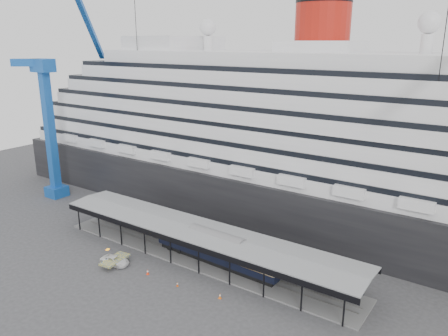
{
  "coord_description": "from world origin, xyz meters",
  "views": [
    {
      "loc": [
        40.64,
        -46.81,
        34.89
      ],
      "look_at": [
        2.76,
        8.0,
        15.42
      ],
      "focal_mm": 35.0,
      "sensor_mm": 36.0,
      "label": 1
    }
  ],
  "objects": [
    {
      "name": "platform_canopy",
      "position": [
        0.0,
        5.0,
        2.36
      ],
      "size": [
        56.0,
        9.18,
        5.3
      ],
      "color": "slate",
      "rests_on": "ground"
    },
    {
      "name": "ground",
      "position": [
        0.0,
        0.0,
        0.0
      ],
      "size": [
        200.0,
        200.0,
        0.0
      ],
      "primitive_type": "plane",
      "color": "#38383A",
      "rests_on": "ground"
    },
    {
      "name": "cruise_ship",
      "position": [
        0.05,
        32.0,
        18.35
      ],
      "size": [
        130.0,
        30.0,
        43.9
      ],
      "color": "black",
      "rests_on": "ground"
    },
    {
      "name": "port_truck",
      "position": [
        -10.03,
        -4.58,
        0.68
      ],
      "size": [
        5.13,
        2.81,
        1.36
      ],
      "primitive_type": "imported",
      "rotation": [
        0.0,
        0.0,
        1.69
      ],
      "color": "white",
      "rests_on": "ground"
    },
    {
      "name": "crane_blue",
      "position": [
        -45.11,
        10.62,
        19.96
      ],
      "size": [
        22.63,
        19.19,
        47.6
      ],
      "color": "#1651A9",
      "rests_on": "ground"
    },
    {
      "name": "traffic_cone_left",
      "position": [
        -3.48,
        -3.85,
        0.41
      ],
      "size": [
        0.46,
        0.46,
        0.83
      ],
      "rotation": [
        0.0,
        0.0,
        -0.08
      ],
      "color": "#F6320D",
      "rests_on": "ground"
    },
    {
      "name": "pullman_carriage",
      "position": [
        3.37,
        5.0,
        2.76
      ],
      "size": [
        23.36,
        3.78,
        22.85
      ],
      "rotation": [
        0.0,
        0.0,
        -0.03
      ],
      "color": "black",
      "rests_on": "ground"
    },
    {
      "name": "traffic_cone_right",
      "position": [
        9.57,
        -2.87,
        0.4
      ],
      "size": [
        0.41,
        0.41,
        0.8
      ],
      "rotation": [
        0.0,
        0.0,
        -0.0
      ],
      "color": "orange",
      "rests_on": "ground"
    },
    {
      "name": "traffic_cone_mid",
      "position": [
        2.56,
        -3.84,
        0.33
      ],
      "size": [
        0.36,
        0.36,
        0.66
      ],
      "rotation": [
        0.0,
        0.0,
        0.06
      ],
      "color": "#D14C0B",
      "rests_on": "ground"
    }
  ]
}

